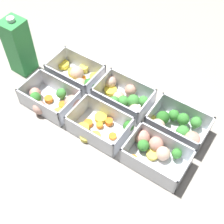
% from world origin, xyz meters
% --- Properties ---
extents(ground_plane, '(4.00, 4.00, 0.00)m').
position_xyz_m(ground_plane, '(0.00, 0.00, 0.00)').
color(ground_plane, gray).
extents(container_near_left, '(0.18, 0.12, 0.06)m').
position_xyz_m(container_near_left, '(-0.18, -0.06, 0.02)').
color(container_near_left, silver).
rests_on(container_near_left, ground_plane).
extents(container_near_center, '(0.17, 0.13, 0.06)m').
position_xyz_m(container_near_center, '(0.00, -0.06, 0.02)').
color(container_near_center, silver).
rests_on(container_near_center, ground_plane).
extents(container_near_right, '(0.17, 0.12, 0.06)m').
position_xyz_m(container_near_right, '(0.17, -0.05, 0.02)').
color(container_near_right, silver).
rests_on(container_near_right, ground_plane).
extents(container_far_left, '(0.18, 0.12, 0.06)m').
position_xyz_m(container_far_left, '(-0.17, 0.06, 0.02)').
color(container_far_left, silver).
rests_on(container_far_left, ground_plane).
extents(container_far_center, '(0.18, 0.12, 0.06)m').
position_xyz_m(container_far_center, '(0.00, 0.06, 0.02)').
color(container_far_center, silver).
rests_on(container_far_center, ground_plane).
extents(container_far_right, '(0.18, 0.12, 0.06)m').
position_xyz_m(container_far_right, '(0.18, 0.06, 0.03)').
color(container_far_right, silver).
rests_on(container_far_right, ground_plane).
extents(juice_carton, '(0.07, 0.07, 0.20)m').
position_xyz_m(juice_carton, '(-0.36, 0.01, 0.10)').
color(juice_carton, green).
rests_on(juice_carton, ground_plane).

